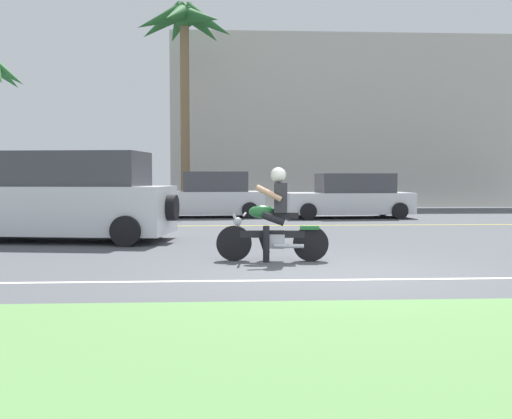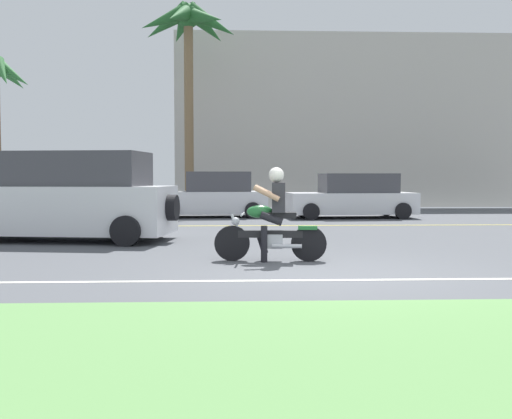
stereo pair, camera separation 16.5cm
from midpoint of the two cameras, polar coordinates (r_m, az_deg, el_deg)
The scene contains 11 objects.
ground at distance 11.98m, azimuth 4.73°, elevation -3.88°, with size 56.00×30.00×0.04m, color #4C4F54.
grass_median at distance 5.13m, azimuth 14.84°, elevation -13.00°, with size 56.00×3.80×0.06m, color #5B8C4C.
lane_line_near at distance 8.50m, azimuth 7.71°, elevation -6.64°, with size 50.40×0.12×0.01m, color silver.
lane_line_far at distance 17.65m, azimuth 2.43°, elevation -1.53°, with size 50.40×0.12×0.01m, color yellow.
motorcyclist at distance 10.23m, azimuth 1.93°, elevation -1.15°, with size 1.92×0.63×1.60m.
suv_nearby at distance 14.11m, azimuth -17.10°, elevation 1.07°, with size 5.01×2.67×1.99m.
parked_car_0 at distance 22.34m, azimuth -18.52°, elevation 1.04°, with size 4.06×1.86×1.45m.
parked_car_1 at distance 21.42m, azimuth -3.85°, elevation 1.29°, with size 3.98×2.15×1.61m.
parked_car_2 at distance 21.25m, azimuth 9.39°, elevation 1.17°, with size 4.48×2.20×1.55m.
palm_tree_0 at distance 26.00m, azimuth -6.28°, elevation 16.47°, with size 4.23×4.22×8.67m.
building_far at distance 30.43m, azimuth 8.24°, elevation 8.05°, with size 16.13×4.00×8.11m, color #BCB7AD.
Camera 2 is at (-1.39, -8.80, 1.45)m, focal length 42.17 mm.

